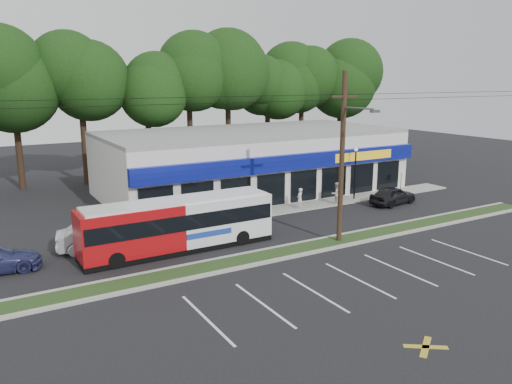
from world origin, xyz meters
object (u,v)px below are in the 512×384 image
object	(u,v)px
car_dark	(393,195)
pedestrian_b	(336,194)
sign_post	(402,176)
metrobus	(179,223)
pedestrian_a	(300,199)
lamp_post	(355,167)
car_silver	(102,236)
utility_pole	(341,153)

from	to	relation	value
car_dark	pedestrian_b	distance (m)	4.47
sign_post	metrobus	size ratio (longest dim) A/B	0.20
car_dark	pedestrian_b	world-z (taller)	pedestrian_b
sign_post	pedestrian_a	xyz separation A→B (m)	(-10.58, -0.07, -0.73)
lamp_post	metrobus	bearing A→B (deg)	-165.62
car_silver	utility_pole	bearing A→B (deg)	-103.88
car_dark	pedestrian_a	size ratio (longest dim) A/B	2.56
sign_post	car_silver	world-z (taller)	sign_post
utility_pole	car_silver	xyz separation A→B (m)	(-12.39, 5.82, -4.60)
utility_pole	lamp_post	bearing A→B (deg)	43.95
car_dark	car_silver	xyz separation A→B (m)	(-22.17, 0.60, 0.09)
utility_pole	car_silver	distance (m)	14.44
pedestrian_b	pedestrian_a	bearing A→B (deg)	-3.94
sign_post	car_dark	bearing A→B (deg)	-144.40
pedestrian_a	pedestrian_b	distance (m)	3.24
lamp_post	car_dark	size ratio (longest dim) A/B	1.01
sign_post	metrobus	xyz separation A→B (m)	(-21.78, -4.07, 0.02)
car_dark	pedestrian_a	world-z (taller)	pedestrian_a
sign_post	metrobus	world-z (taller)	metrobus
car_dark	sign_post	bearing A→B (deg)	-62.59
sign_post	pedestrian_a	bearing A→B (deg)	-179.60
car_silver	sign_post	bearing A→B (deg)	-74.64
sign_post	car_silver	bearing A→B (deg)	-175.90
car_dark	car_silver	size ratio (longest dim) A/B	0.86
pedestrian_a	sign_post	bearing A→B (deg)	152.46
metrobus	car_dark	xyz separation A→B (m)	(18.38, 1.64, -0.86)
utility_pole	sign_post	bearing A→B (deg)	30.15
lamp_post	metrobus	world-z (taller)	lamp_post
car_silver	pedestrian_b	distance (m)	18.27
lamp_post	pedestrian_a	world-z (taller)	lamp_post
car_dark	utility_pole	bearing A→B (deg)	109.91
sign_post	metrobus	distance (m)	22.16
utility_pole	metrobus	bearing A→B (deg)	157.46
sign_post	car_dark	world-z (taller)	sign_post
car_silver	pedestrian_b	size ratio (longest dim) A/B	2.75
metrobus	car_dark	size ratio (longest dim) A/B	2.65
lamp_post	pedestrian_a	size ratio (longest dim) A/B	2.59
sign_post	car_silver	xyz separation A→B (m)	(-25.56, -1.83, -0.75)
metrobus	pedestrian_b	distance (m)	14.91
lamp_post	pedestrian_b	size ratio (longest dim) A/B	2.38
car_silver	pedestrian_a	distance (m)	15.09
car_silver	car_dark	bearing A→B (deg)	-80.29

